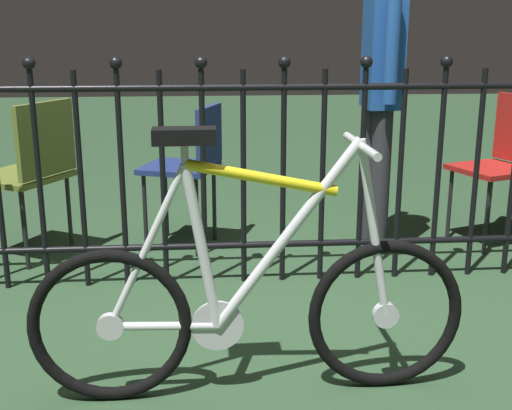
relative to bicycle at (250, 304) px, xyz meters
The scene contains 7 objects.
ground_plane 0.43m from the bicycle, 64.43° to the left, with size 20.00×20.00×0.00m, color #2B482D.
iron_fence 1.08m from the bicycle, 88.49° to the left, with size 4.49×0.07×1.16m.
bicycle is the anchor object (origin of this frame).
chair_olive 1.85m from the bicycle, 125.89° to the left, with size 0.60×0.60×0.87m.
chair_navy 1.63m from the bicycle, 97.81° to the left, with size 0.49×0.49×0.82m.
chair_red 2.24m from the bicycle, 44.54° to the left, with size 0.50×0.50×0.87m.
person_visitor 1.85m from the bicycle, 61.33° to the left, with size 0.22×0.48×1.62m.
Camera 1 is at (-0.26, -2.29, 1.24)m, focal length 45.95 mm.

